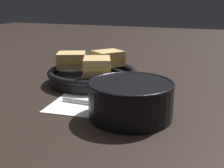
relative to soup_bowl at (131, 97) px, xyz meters
name	(u,v)px	position (x,y,z in m)	size (l,w,h in m)	color
ground_plane	(106,102)	(-0.08, 0.06, -0.04)	(4.00, 4.00, 0.00)	black
napkin	(95,103)	(-0.10, 0.04, -0.04)	(0.22, 0.19, 0.00)	white
soup_bowl	(131,97)	(0.00, 0.00, 0.00)	(0.18, 0.18, 0.08)	black
spoon	(110,105)	(-0.06, 0.03, -0.04)	(0.18, 0.03, 0.01)	#9E9EA3
skillet	(93,76)	(-0.19, 0.20, -0.02)	(0.26, 0.26, 0.04)	black
sandwich_near_left	(72,60)	(-0.25, 0.19, 0.02)	(0.11, 0.10, 0.05)	#DBB26B
sandwich_near_right	(97,66)	(-0.15, 0.15, 0.02)	(0.10, 0.11, 0.05)	#DBB26B
sandwich_far_left	(108,58)	(-0.16, 0.26, 0.02)	(0.11, 0.11, 0.05)	#DBB26B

